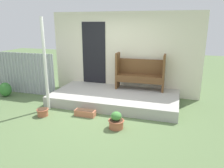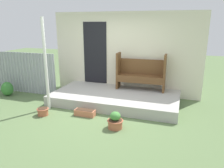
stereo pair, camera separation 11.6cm
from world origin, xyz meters
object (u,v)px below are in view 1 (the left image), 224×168
(shrub_by_fence, at_px, (5,89))
(flower_pot_left, at_px, (43,112))
(support_post, at_px, (45,65))
(bench, at_px, (140,72))
(flower_pot_middle, at_px, (116,121))
(planter_box_rect, at_px, (85,113))

(shrub_by_fence, bearing_deg, flower_pot_left, -25.65)
(support_post, distance_m, bench, 2.77)
(flower_pot_middle, height_order, planter_box_rect, flower_pot_middle)
(flower_pot_middle, relative_size, planter_box_rect, 0.75)
(support_post, relative_size, planter_box_rect, 4.63)
(support_post, height_order, bench, support_post)
(flower_pot_middle, distance_m, shrub_by_fence, 4.10)
(flower_pot_left, xyz_separation_m, shrub_by_fence, (-2.01, 0.96, 0.12))
(support_post, height_order, planter_box_rect, support_post)
(flower_pot_left, xyz_separation_m, flower_pot_middle, (1.95, -0.10, 0.07))
(planter_box_rect, height_order, shrub_by_fence, shrub_by_fence)
(flower_pot_left, bearing_deg, planter_box_rect, 16.90)
(support_post, relative_size, bench, 1.64)
(support_post, relative_size, flower_pot_left, 8.05)
(flower_pot_middle, xyz_separation_m, planter_box_rect, (-0.93, 0.41, -0.09))
(support_post, bearing_deg, flower_pot_middle, -14.16)
(support_post, relative_size, flower_pot_middle, 6.21)
(shrub_by_fence, bearing_deg, support_post, -15.87)
(planter_box_rect, bearing_deg, support_post, 174.34)
(flower_pot_left, height_order, shrub_by_fence, shrub_by_fence)
(flower_pot_left, relative_size, shrub_by_fence, 0.66)
(support_post, distance_m, flower_pot_left, 1.18)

